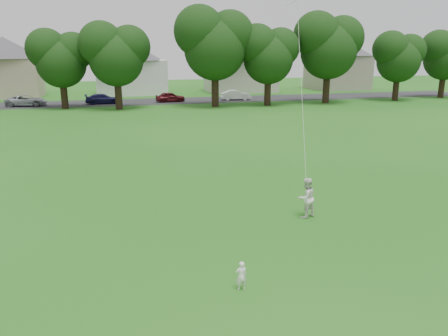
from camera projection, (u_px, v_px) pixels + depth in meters
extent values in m
plane|color=#1B5D15|center=(224.00, 258.00, 13.32)|extent=(160.00, 160.00, 0.00)
cube|color=#2D2D30|center=(137.00, 102.00, 52.53)|extent=(90.00, 7.00, 0.01)
imported|color=white|center=(241.00, 276.00, 11.49)|extent=(0.30, 0.20, 0.82)
imported|color=white|center=(306.00, 198.00, 16.40)|extent=(0.89, 0.79, 1.54)
plane|color=silver|center=(297.00, 0.00, 17.04)|extent=(0.73, 0.95, 0.79)
cylinder|color=white|center=(302.00, 93.00, 16.68)|extent=(0.01, 0.01, 7.40)
cylinder|color=black|center=(64.00, 93.00, 46.37)|extent=(0.72, 0.72, 3.21)
cylinder|color=black|center=(118.00, 93.00, 45.79)|extent=(0.74, 0.74, 3.48)
cylinder|color=black|center=(215.00, 88.00, 47.77)|extent=(0.80, 0.80, 4.15)
cylinder|color=black|center=(268.00, 90.00, 49.01)|extent=(0.73, 0.73, 3.44)
cylinder|color=black|center=(326.00, 86.00, 51.06)|extent=(0.78, 0.78, 4.02)
cylinder|color=black|center=(396.00, 87.00, 53.70)|extent=(0.72, 0.72, 3.23)
cylinder|color=black|center=(442.00, 85.00, 56.87)|extent=(0.72, 0.72, 3.32)
imported|color=#8E929B|center=(26.00, 101.00, 48.50)|extent=(4.45, 2.30, 1.20)
imported|color=#161441|center=(103.00, 99.00, 50.50)|extent=(4.03, 1.74, 1.16)
imported|color=#4F0F15|center=(170.00, 97.00, 52.40)|extent=(3.58, 1.61, 1.19)
imported|color=white|center=(236.00, 95.00, 54.38)|extent=(3.83, 1.65, 1.23)
cube|color=#BDA88E|center=(7.00, 78.00, 57.33)|extent=(8.36, 6.65, 4.97)
pyramid|color=#4D4A4F|center=(2.00, 36.00, 55.96)|extent=(12.06, 12.06, 2.74)
cube|color=white|center=(131.00, 77.00, 61.25)|extent=(9.44, 7.15, 4.67)
pyramid|color=#4D4A4F|center=(129.00, 41.00, 59.96)|extent=(13.61, 13.61, 2.57)
cube|color=beige|center=(240.00, 74.00, 65.06)|extent=(9.70, 7.24, 5.16)
pyramid|color=#4D4A4F|center=(241.00, 36.00, 63.63)|extent=(14.00, 14.00, 2.84)
cube|color=#A19885|center=(337.00, 72.00, 68.94)|extent=(8.25, 7.45, 5.16)
pyramid|color=#4D4A4F|center=(340.00, 37.00, 67.51)|extent=(11.89, 11.89, 2.84)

